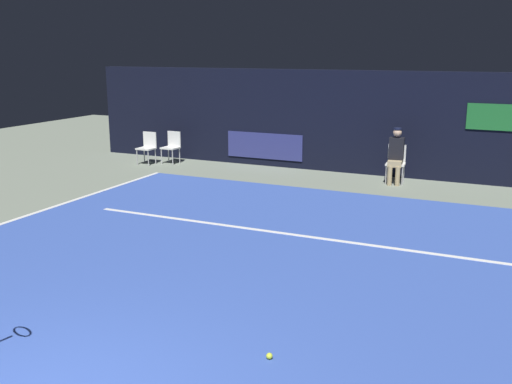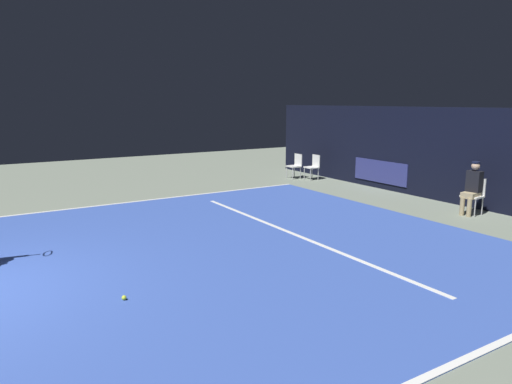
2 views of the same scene
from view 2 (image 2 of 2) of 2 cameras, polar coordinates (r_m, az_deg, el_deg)
ground_plane at (r=8.98m, az=-4.98°, el=-6.93°), size 31.23×31.23×0.00m
court_surface at (r=8.98m, az=-4.98°, el=-6.89°), size 9.92×10.49×0.01m
line_sideline_left at (r=5.44m, az=20.69°, el=-20.12°), size 0.10×10.49×0.01m
line_sideline_right at (r=13.41m, az=-14.48°, el=-1.14°), size 0.10×10.49×0.01m
line_service at (r=9.90m, az=4.58°, el=-5.12°), size 7.74×0.10×0.01m
back_wall at (r=13.71m, az=24.09°, el=3.95°), size 16.10×0.33×2.60m
line_judge_on_chair at (r=12.60m, az=24.95°, el=0.51°), size 0.47×0.56×1.32m
courtside_chair_near at (r=17.00m, az=4.84°, el=3.37°), size 0.44×0.42×0.88m
courtside_chair_far at (r=16.79m, az=7.00°, el=3.23°), size 0.46×0.43×0.88m
tennis_ball at (r=6.98m, az=-15.82°, el=-12.32°), size 0.07×0.07×0.07m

